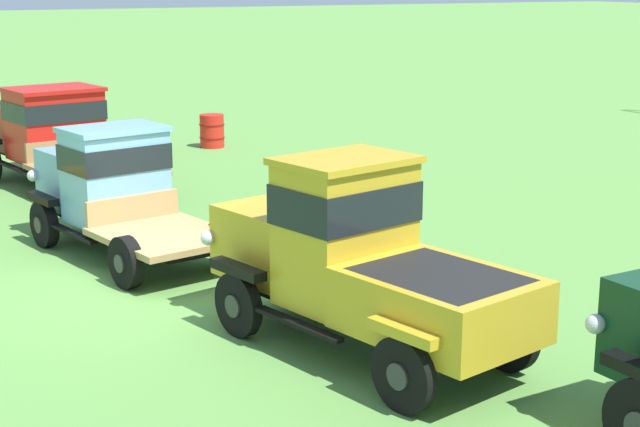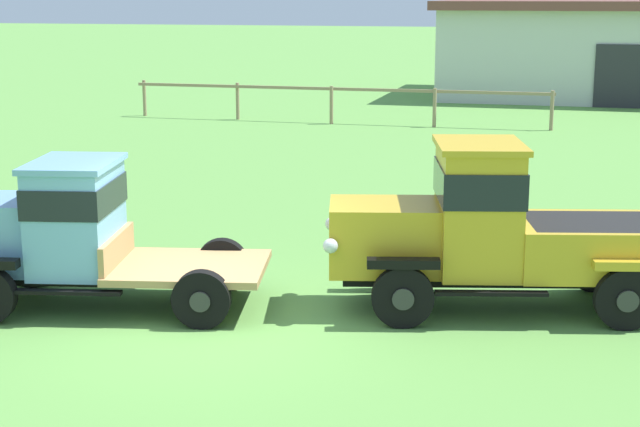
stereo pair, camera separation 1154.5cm
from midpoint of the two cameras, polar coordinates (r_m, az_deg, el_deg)
ground_plane at (r=12.44m, az=-32.58°, el=-9.81°), size 240.00×240.00×0.00m
paddock_fence at (r=30.91m, az=-8.70°, el=6.19°), size 14.38×0.63×1.27m
vintage_truck_second_in_line at (r=14.06m, az=-38.29°, el=-3.57°), size 4.75×2.55×2.05m
vintage_truck_midrow_center at (r=11.25m, az=-14.55°, el=-4.26°), size 4.84×2.69×2.32m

